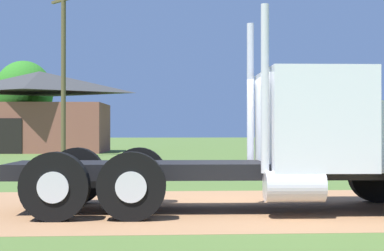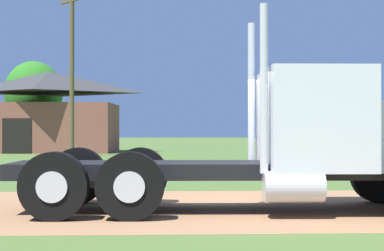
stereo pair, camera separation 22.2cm
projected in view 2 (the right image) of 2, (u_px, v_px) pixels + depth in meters
name	position (u px, v px, depth m)	size (l,w,h in m)	color
ground_plane	(260.00, 207.00, 11.29)	(200.00, 200.00, 0.00)	#4C672C
dirt_track	(260.00, 207.00, 11.29)	(120.00, 5.88, 0.01)	#9F704A
truck_foreground_white	(303.00, 142.00, 10.78)	(8.19, 2.79, 3.63)	black
shed_building	(49.00, 113.00, 39.04)	(9.39, 6.19, 5.38)	brown
utility_pole_far	(72.00, 68.00, 32.30)	(1.60, 1.71, 9.25)	brown
tree_mid	(34.00, 93.00, 44.12)	(4.33, 4.33, 6.66)	#513823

